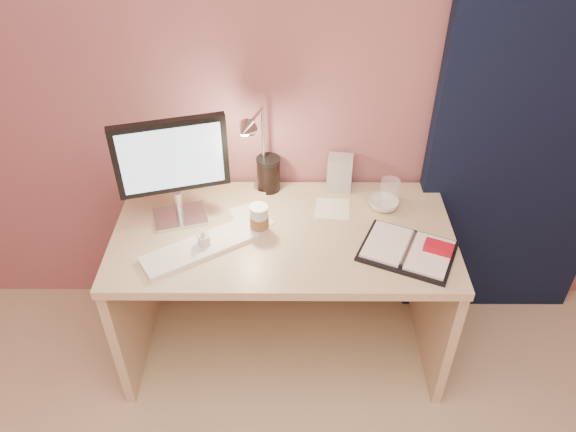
{
  "coord_description": "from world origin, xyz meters",
  "views": [
    {
      "loc": [
        0.03,
        -0.38,
        2.22
      ],
      "look_at": [
        0.02,
        1.33,
        0.85
      ],
      "focal_mm": 35.0,
      "sensor_mm": 36.0,
      "label": 1
    }
  ],
  "objects_px": {
    "keyboard": "(200,248)",
    "planner": "(410,250)",
    "bowl": "(383,204)",
    "coffee_cup": "(259,220)",
    "lotion_bottle": "(204,239)",
    "desk_lamp": "(271,150)",
    "desk": "(284,259)",
    "clear_cup": "(389,195)",
    "product_box": "(340,173)",
    "dark_jar": "(269,175)",
    "monitor": "(172,162)"
  },
  "relations": [
    {
      "from": "keyboard",
      "to": "coffee_cup",
      "type": "distance_m",
      "value": 0.26
    },
    {
      "from": "clear_cup",
      "to": "dark_jar",
      "type": "xyz_separation_m",
      "value": [
        -0.52,
        0.14,
        0.0
      ]
    },
    {
      "from": "desk",
      "to": "keyboard",
      "type": "xyz_separation_m",
      "value": [
        -0.33,
        -0.19,
        0.24
      ]
    },
    {
      "from": "keyboard",
      "to": "desk_lamp",
      "type": "height_order",
      "value": "desk_lamp"
    },
    {
      "from": "bowl",
      "to": "desk_lamp",
      "type": "height_order",
      "value": "desk_lamp"
    },
    {
      "from": "desk",
      "to": "clear_cup",
      "type": "height_order",
      "value": "clear_cup"
    },
    {
      "from": "desk",
      "to": "coffee_cup",
      "type": "distance_m",
      "value": 0.31
    },
    {
      "from": "monitor",
      "to": "planner",
      "type": "bearing_deg",
      "value": -28.7
    },
    {
      "from": "clear_cup",
      "to": "lotion_bottle",
      "type": "distance_m",
      "value": 0.8
    },
    {
      "from": "clear_cup",
      "to": "lotion_bottle",
      "type": "height_order",
      "value": "clear_cup"
    },
    {
      "from": "keyboard",
      "to": "planner",
      "type": "distance_m",
      "value": 0.83
    },
    {
      "from": "bowl",
      "to": "dark_jar",
      "type": "height_order",
      "value": "dark_jar"
    },
    {
      "from": "monitor",
      "to": "clear_cup",
      "type": "relative_size",
      "value": 3.3
    },
    {
      "from": "keyboard",
      "to": "product_box",
      "type": "distance_m",
      "value": 0.72
    },
    {
      "from": "coffee_cup",
      "to": "product_box",
      "type": "xyz_separation_m",
      "value": [
        0.35,
        0.3,
        0.02
      ]
    },
    {
      "from": "keyboard",
      "to": "dark_jar",
      "type": "distance_m",
      "value": 0.49
    },
    {
      "from": "lotion_bottle",
      "to": "desk",
      "type": "bearing_deg",
      "value": 29.59
    },
    {
      "from": "desk",
      "to": "monitor",
      "type": "xyz_separation_m",
      "value": [
        -0.44,
        0.01,
        0.51
      ]
    },
    {
      "from": "desk",
      "to": "lotion_bottle",
      "type": "relative_size",
      "value": 15.38
    },
    {
      "from": "bowl",
      "to": "lotion_bottle",
      "type": "relative_size",
      "value": 1.42
    },
    {
      "from": "coffee_cup",
      "to": "clear_cup",
      "type": "relative_size",
      "value": 0.87
    },
    {
      "from": "desk",
      "to": "planner",
      "type": "height_order",
      "value": "planner"
    },
    {
      "from": "product_box",
      "to": "bowl",
      "type": "bearing_deg",
      "value": -30.78
    },
    {
      "from": "lotion_bottle",
      "to": "desk_lamp",
      "type": "height_order",
      "value": "desk_lamp"
    },
    {
      "from": "keyboard",
      "to": "planner",
      "type": "bearing_deg",
      "value": -33.92
    },
    {
      "from": "dark_jar",
      "to": "desk_lamp",
      "type": "xyz_separation_m",
      "value": [
        0.02,
        -0.1,
        0.2
      ]
    },
    {
      "from": "planner",
      "to": "desk_lamp",
      "type": "height_order",
      "value": "desk_lamp"
    },
    {
      "from": "desk",
      "to": "product_box",
      "type": "relative_size",
      "value": 8.6
    },
    {
      "from": "planner",
      "to": "dark_jar",
      "type": "relative_size",
      "value": 2.96
    },
    {
      "from": "planner",
      "to": "product_box",
      "type": "bearing_deg",
      "value": 143.92
    },
    {
      "from": "monitor",
      "to": "clear_cup",
      "type": "height_order",
      "value": "monitor"
    },
    {
      "from": "lotion_bottle",
      "to": "keyboard",
      "type": "bearing_deg",
      "value": -147.14
    },
    {
      "from": "dark_jar",
      "to": "product_box",
      "type": "distance_m",
      "value": 0.32
    },
    {
      "from": "coffee_cup",
      "to": "dark_jar",
      "type": "distance_m",
      "value": 0.3
    },
    {
      "from": "lotion_bottle",
      "to": "product_box",
      "type": "distance_m",
      "value": 0.69
    },
    {
      "from": "dark_jar",
      "to": "clear_cup",
      "type": "bearing_deg",
      "value": -15.3
    },
    {
      "from": "keyboard",
      "to": "planner",
      "type": "height_order",
      "value": "planner"
    },
    {
      "from": "clear_cup",
      "to": "desk_lamp",
      "type": "height_order",
      "value": "desk_lamp"
    },
    {
      "from": "product_box",
      "to": "desk_lamp",
      "type": "distance_m",
      "value": 0.37
    },
    {
      "from": "desk_lamp",
      "to": "product_box",
      "type": "bearing_deg",
      "value": 40.31
    },
    {
      "from": "coffee_cup",
      "to": "dark_jar",
      "type": "height_order",
      "value": "dark_jar"
    },
    {
      "from": "coffee_cup",
      "to": "clear_cup",
      "type": "distance_m",
      "value": 0.57
    },
    {
      "from": "desk",
      "to": "desk_lamp",
      "type": "relative_size",
      "value": 3.24
    },
    {
      "from": "product_box",
      "to": "keyboard",
      "type": "bearing_deg",
      "value": -136.04
    },
    {
      "from": "coffee_cup",
      "to": "planner",
      "type": "bearing_deg",
      "value": -12.57
    },
    {
      "from": "desk",
      "to": "clear_cup",
      "type": "bearing_deg",
      "value": 10.54
    },
    {
      "from": "lotion_bottle",
      "to": "desk_lamp",
      "type": "xyz_separation_m",
      "value": [
        0.26,
        0.3,
        0.22
      ]
    },
    {
      "from": "bowl",
      "to": "coffee_cup",
      "type": "bearing_deg",
      "value": -163.44
    },
    {
      "from": "coffee_cup",
      "to": "product_box",
      "type": "bearing_deg",
      "value": 41.23
    },
    {
      "from": "desk",
      "to": "lotion_bottle",
      "type": "xyz_separation_m",
      "value": [
        -0.31,
        -0.18,
        0.27
      ]
    }
  ]
}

